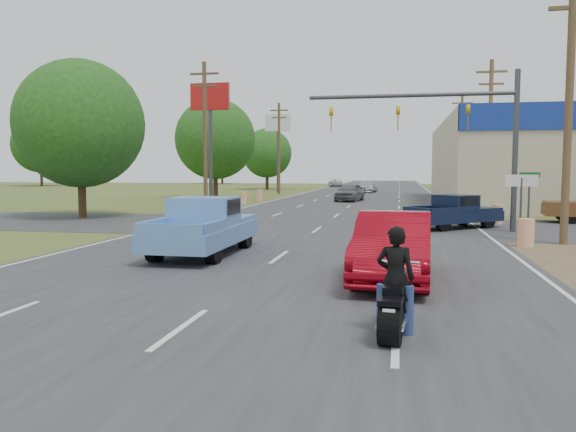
% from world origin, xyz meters
% --- Properties ---
extents(ground, '(200.00, 200.00, 0.00)m').
position_xyz_m(ground, '(0.00, 0.00, 0.00)').
color(ground, '#435221').
rests_on(ground, ground).
extents(main_road, '(15.00, 180.00, 0.02)m').
position_xyz_m(main_road, '(0.00, 40.00, 0.01)').
color(main_road, '#2D2D30').
rests_on(main_road, ground).
extents(cross_road, '(120.00, 10.00, 0.02)m').
position_xyz_m(cross_road, '(0.00, 18.00, 0.01)').
color(cross_road, '#2D2D30').
rests_on(cross_road, ground).
extents(utility_pole_1, '(2.00, 0.28, 10.00)m').
position_xyz_m(utility_pole_1, '(9.50, 13.00, 5.32)').
color(utility_pole_1, '#4C3823').
rests_on(utility_pole_1, ground).
extents(utility_pole_2, '(2.00, 0.28, 10.00)m').
position_xyz_m(utility_pole_2, '(9.50, 31.00, 5.32)').
color(utility_pole_2, '#4C3823').
rests_on(utility_pole_2, ground).
extents(utility_pole_3, '(2.00, 0.28, 10.00)m').
position_xyz_m(utility_pole_3, '(9.50, 49.00, 5.32)').
color(utility_pole_3, '#4C3823').
rests_on(utility_pole_3, ground).
extents(utility_pole_5, '(2.00, 0.28, 10.00)m').
position_xyz_m(utility_pole_5, '(-9.50, 28.00, 5.32)').
color(utility_pole_5, '#4C3823').
rests_on(utility_pole_5, ground).
extents(utility_pole_6, '(2.00, 0.28, 10.00)m').
position_xyz_m(utility_pole_6, '(-9.50, 52.00, 5.32)').
color(utility_pole_6, '#4C3823').
rests_on(utility_pole_6, ground).
extents(tree_0, '(7.14, 7.14, 8.84)m').
position_xyz_m(tree_0, '(-14.00, 20.00, 5.26)').
color(tree_0, '#422D19').
rests_on(tree_0, ground).
extents(tree_1, '(7.56, 7.56, 9.36)m').
position_xyz_m(tree_1, '(-13.50, 42.00, 5.57)').
color(tree_1, '#422D19').
rests_on(tree_1, ground).
extents(tree_2, '(6.72, 6.72, 8.32)m').
position_xyz_m(tree_2, '(-14.20, 66.00, 4.95)').
color(tree_2, '#422D19').
rests_on(tree_2, ground).
extents(tree_4, '(9.24, 9.24, 11.44)m').
position_xyz_m(tree_4, '(-55.00, 75.00, 6.82)').
color(tree_4, '#422D19').
rests_on(tree_4, ground).
extents(tree_5, '(7.98, 7.98, 9.88)m').
position_xyz_m(tree_5, '(30.00, 95.00, 5.88)').
color(tree_5, '#422D19').
rests_on(tree_5, ground).
extents(tree_6, '(8.82, 8.82, 10.92)m').
position_xyz_m(tree_6, '(-30.00, 95.00, 6.51)').
color(tree_6, '#422D19').
rests_on(tree_6, ground).
extents(barrel_0, '(0.56, 0.56, 1.00)m').
position_xyz_m(barrel_0, '(8.00, 12.00, 0.50)').
color(barrel_0, orange).
rests_on(barrel_0, ground).
extents(barrel_1, '(0.56, 0.56, 1.00)m').
position_xyz_m(barrel_1, '(8.40, 20.50, 0.50)').
color(barrel_1, orange).
rests_on(barrel_1, ground).
extents(barrel_2, '(0.56, 0.56, 1.00)m').
position_xyz_m(barrel_2, '(-8.50, 34.00, 0.50)').
color(barrel_2, orange).
rests_on(barrel_2, ground).
extents(barrel_3, '(0.56, 0.56, 1.00)m').
position_xyz_m(barrel_3, '(-8.20, 38.00, 0.50)').
color(barrel_3, orange).
rests_on(barrel_3, ground).
extents(pole_sign_left_near, '(3.00, 0.35, 9.20)m').
position_xyz_m(pole_sign_left_near, '(-10.50, 32.00, 7.17)').
color(pole_sign_left_near, '#3F3F44').
rests_on(pole_sign_left_near, ground).
extents(pole_sign_left_far, '(3.00, 0.35, 9.20)m').
position_xyz_m(pole_sign_left_far, '(-10.50, 56.00, 7.17)').
color(pole_sign_left_far, '#3F3F44').
rests_on(pole_sign_left_far, ground).
extents(lane_sign, '(1.20, 0.08, 2.52)m').
position_xyz_m(lane_sign, '(8.20, 14.00, 1.90)').
color(lane_sign, '#3F3F44').
rests_on(lane_sign, ground).
extents(street_name_sign, '(0.80, 0.08, 2.61)m').
position_xyz_m(street_name_sign, '(8.80, 15.50, 1.61)').
color(street_name_sign, '#3F3F44').
rests_on(street_name_sign, ground).
extents(signal_mast, '(9.12, 0.40, 7.00)m').
position_xyz_m(signal_mast, '(5.82, 17.00, 4.80)').
color(signal_mast, '#3F3F44').
rests_on(signal_mast, ground).
extents(red_convertible, '(1.96, 5.09, 1.66)m').
position_xyz_m(red_convertible, '(3.50, 5.02, 0.83)').
color(red_convertible, maroon).
rests_on(red_convertible, ground).
extents(motorcycle, '(0.68, 2.22, 1.12)m').
position_xyz_m(motorcycle, '(3.57, 0.37, 0.50)').
color(motorcycle, black).
rests_on(motorcycle, ground).
extents(rider, '(0.66, 0.47, 1.71)m').
position_xyz_m(rider, '(3.58, 0.42, 0.85)').
color(rider, black).
rests_on(rider, ground).
extents(blue_pickup, '(2.15, 5.56, 1.84)m').
position_xyz_m(blue_pickup, '(-2.50, 8.24, 0.93)').
color(blue_pickup, black).
rests_on(blue_pickup, ground).
extents(navy_pickup, '(4.73, 4.46, 1.56)m').
position_xyz_m(navy_pickup, '(6.18, 18.02, 0.79)').
color(navy_pickup, black).
rests_on(navy_pickup, ground).
extents(distant_car_grey, '(2.58, 4.83, 1.56)m').
position_xyz_m(distant_car_grey, '(-0.56, 39.35, 0.78)').
color(distant_car_grey, '#5D5C62').
rests_on(distant_car_grey, ground).
extents(distant_car_silver, '(2.63, 5.11, 1.42)m').
position_xyz_m(distant_car_silver, '(-0.17, 58.10, 0.71)').
color(distant_car_silver, '#AEAEB3').
rests_on(distant_car_silver, ground).
extents(distant_car_white, '(2.82, 4.84, 1.26)m').
position_xyz_m(distant_car_white, '(-6.50, 80.80, 0.63)').
color(distant_car_white, silver).
rests_on(distant_car_white, ground).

